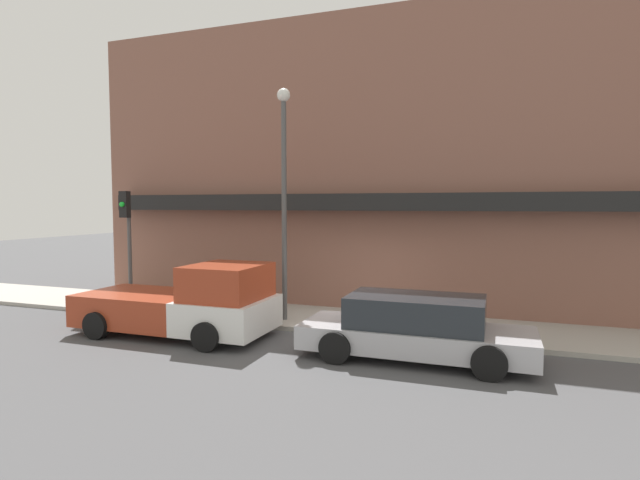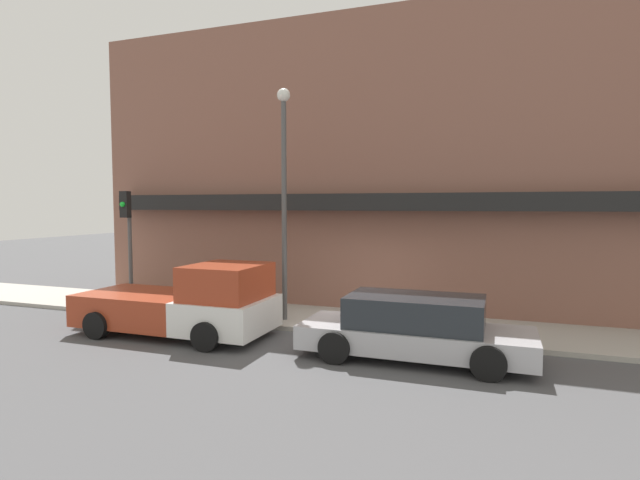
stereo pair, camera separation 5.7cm
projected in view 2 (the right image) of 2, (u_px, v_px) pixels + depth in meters
name	position (u px, v px, depth m)	size (l,w,h in m)	color
ground_plane	(354.00, 337.00, 12.35)	(80.00, 80.00, 0.00)	#4C4C4F
sidewalk	(368.00, 323.00, 13.66)	(36.00, 2.79, 0.12)	#ADA89E
building	(392.00, 166.00, 16.04)	(19.80, 3.80, 9.06)	brown
pickup_truck	(187.00, 304.00, 12.51)	(5.01, 2.31, 1.84)	white
parked_car	(415.00, 328.00, 10.59)	(4.87, 1.98, 1.35)	#ADADB2
fire_hydrant	(442.00, 323.00, 12.06)	(0.20, 0.20, 0.59)	red
street_lamp	(284.00, 179.00, 13.53)	(0.36, 0.36, 6.29)	#4C4C4C
traffic_light	(128.00, 228.00, 15.23)	(0.28, 0.42, 3.58)	#4C4C4C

